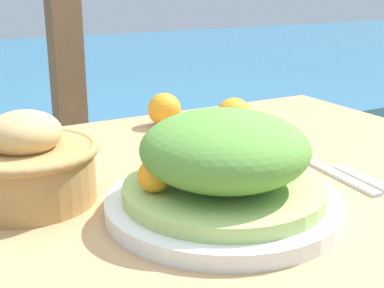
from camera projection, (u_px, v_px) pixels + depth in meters
patio_table at (212, 255)px, 0.77m from camera, size 1.04×0.85×0.74m
railing_fence at (66, 51)px, 1.28m from camera, size 2.80×0.08×1.14m
salad_plate at (224, 170)px, 0.65m from camera, size 0.30×0.30×0.13m
bread_basket at (27, 165)px, 0.69m from camera, size 0.18×0.18×0.12m
fork at (335, 174)px, 0.79m from camera, size 0.03×0.18×0.00m
knife at (380, 186)px, 0.74m from camera, size 0.03×0.18×0.00m
orange_near_basket at (164, 110)px, 1.05m from camera, size 0.07×0.07×0.07m
orange_near_glass at (234, 116)px, 0.99m from camera, size 0.07×0.07×0.07m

